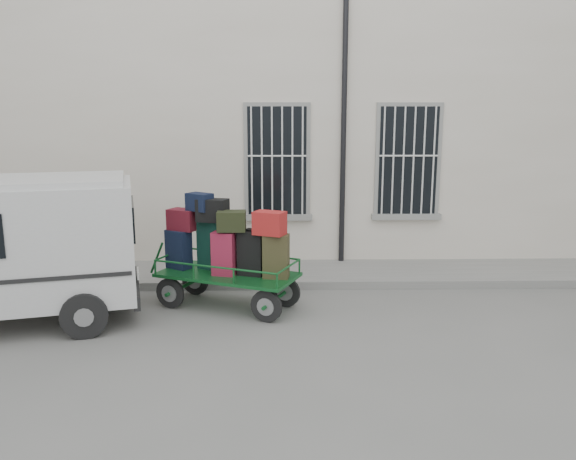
# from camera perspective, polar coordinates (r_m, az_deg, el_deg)

# --- Properties ---
(ground) EXTENTS (80.00, 80.00, 0.00)m
(ground) POSITION_cam_1_polar(r_m,az_deg,el_deg) (9.16, 1.51, -8.67)
(ground) COLOR slate
(ground) RESTS_ON ground
(building) EXTENTS (24.00, 5.15, 6.00)m
(building) POSITION_cam_1_polar(r_m,az_deg,el_deg) (14.09, 0.52, 10.85)
(building) COLOR beige
(building) RESTS_ON ground
(sidewalk) EXTENTS (24.00, 1.70, 0.15)m
(sidewalk) POSITION_cam_1_polar(r_m,az_deg,el_deg) (11.22, 0.99, -4.44)
(sidewalk) COLOR slate
(sidewalk) RESTS_ON ground
(luggage_cart) EXTENTS (2.68, 1.85, 1.90)m
(luggage_cart) POSITION_cam_1_polar(r_m,az_deg,el_deg) (9.34, -6.33, -2.03)
(luggage_cart) COLOR black
(luggage_cart) RESTS_ON ground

